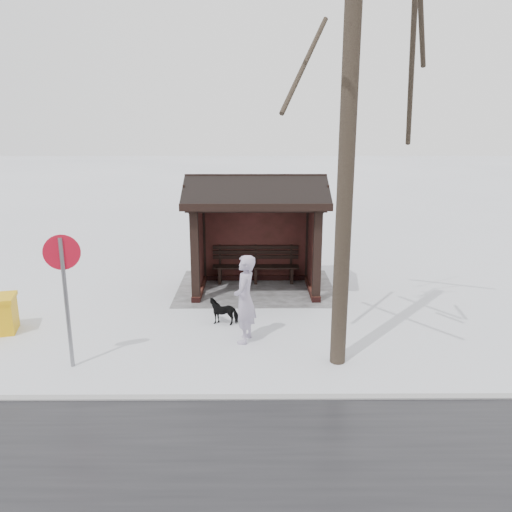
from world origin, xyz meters
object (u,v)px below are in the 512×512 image
Objects in this scene: bus_shelter at (256,209)px; pedestrian at (245,299)px; road_sign at (64,274)px; dog at (224,311)px; tree_near at (354,2)px.

pedestrian is (0.24, 3.42, -1.26)m from bus_shelter.
bus_shelter is 1.46× the size of road_sign.
road_sign is (3.40, 4.49, -0.40)m from bus_shelter.
tree_near is at bearing 57.99° from dog.
bus_shelter is at bearing -171.31° from pedestrian.
tree_near reaches higher than bus_shelter.
bus_shelter reaches higher than road_sign.
pedestrian is at bearing -174.29° from road_sign.
dog is (0.72, 2.45, -1.88)m from bus_shelter.
pedestrian is (1.74, -0.94, -5.25)m from tree_near.
tree_near is 6.57m from road_sign.
tree_near reaches higher than dog.
bus_shelter is at bearing -71.01° from tree_near.
pedestrian is 1.25m from dog.
bus_shelter is at bearing -140.10° from road_sign.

